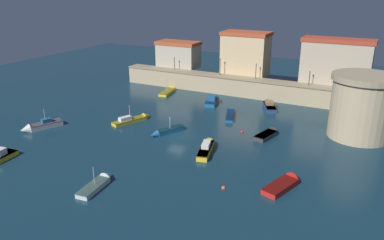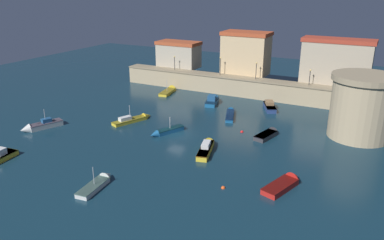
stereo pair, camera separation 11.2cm
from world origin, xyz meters
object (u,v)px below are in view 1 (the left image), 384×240
(quay_lamp_0, at_px, (174,60))
(moored_boat_5, at_px, (213,100))
(quay_lamp_3, at_px, (310,74))
(moored_boat_11, at_px, (230,114))
(mooring_buoy_1, at_px, (242,132))
(moored_boat_2, at_px, (40,126))
(moored_boat_9, at_px, (286,183))
(quay_lamp_2, at_px, (256,68))
(moored_boat_6, at_px, (269,134))
(moored_boat_7, at_px, (165,131))
(fortress_tower, at_px, (362,106))
(moored_boat_1, at_px, (169,90))
(moored_boat_0, at_px, (99,183))
(moored_boat_10, at_px, (269,105))
(moored_boat_8, at_px, (207,147))
(quay_lamp_1, at_px, (220,63))
(mooring_buoy_0, at_px, (223,188))
(moored_boat_3, at_px, (134,119))

(quay_lamp_0, relative_size, moored_boat_5, 0.46)
(quay_lamp_3, relative_size, moored_boat_5, 0.45)
(moored_boat_11, xyz_separation_m, mooring_buoy_1, (4.54, -6.44, -0.31))
(moored_boat_2, relative_size, mooring_buoy_1, 13.30)
(moored_boat_9, bearing_deg, quay_lamp_2, 41.83)
(moored_boat_6, xyz_separation_m, moored_boat_11, (-8.61, 6.07, -0.05))
(moored_boat_6, bearing_deg, mooring_buoy_1, 108.53)
(moored_boat_7, relative_size, mooring_buoy_1, 11.82)
(quay_lamp_3, bearing_deg, mooring_buoy_1, -106.81)
(moored_boat_9, bearing_deg, fortress_tower, 1.29)
(moored_boat_1, distance_m, moored_boat_11, 18.61)
(moored_boat_0, relative_size, moored_boat_1, 0.84)
(moored_boat_1, bearing_deg, moored_boat_10, -102.03)
(moored_boat_5, bearing_deg, mooring_buoy_1, -153.14)
(moored_boat_10, height_order, moored_boat_11, moored_boat_10)
(moored_boat_1, xyz_separation_m, moored_boat_5, (11.11, -2.80, 0.24))
(quay_lamp_2, xyz_separation_m, moored_boat_5, (-5.77, -7.23, -5.34))
(quay_lamp_2, distance_m, moored_boat_0, 42.08)
(moored_boat_2, bearing_deg, moored_boat_11, 150.72)
(moored_boat_0, distance_m, moored_boat_5, 34.33)
(quay_lamp_3, relative_size, moored_boat_11, 0.41)
(moored_boat_8, height_order, moored_boat_11, moored_boat_8)
(quay_lamp_2, relative_size, moored_boat_11, 0.46)
(quay_lamp_0, distance_m, quay_lamp_2, 18.17)
(quay_lamp_0, relative_size, moored_boat_9, 0.47)
(quay_lamp_1, height_order, moored_boat_7, quay_lamp_1)
(quay_lamp_0, distance_m, mooring_buoy_0, 44.92)
(moored_boat_0, bearing_deg, quay_lamp_1, -1.70)
(quay_lamp_0, relative_size, moored_boat_1, 0.43)
(moored_boat_0, height_order, moored_boat_8, moored_boat_0)
(moored_boat_1, distance_m, moored_boat_2, 28.44)
(quay_lamp_2, bearing_deg, moored_boat_0, -95.50)
(moored_boat_9, distance_m, mooring_buoy_0, 6.96)
(quay_lamp_0, distance_m, moored_boat_1, 7.09)
(moored_boat_8, bearing_deg, fortress_tower, -65.29)
(quay_lamp_3, height_order, moored_boat_0, quay_lamp_3)
(moored_boat_8, bearing_deg, mooring_buoy_0, -159.27)
(moored_boat_2, distance_m, mooring_buoy_1, 31.06)
(quay_lamp_0, bearing_deg, moored_boat_6, -34.79)
(quay_lamp_3, height_order, moored_boat_3, quay_lamp_3)
(moored_boat_6, relative_size, moored_boat_11, 0.78)
(moored_boat_1, xyz_separation_m, mooring_buoy_1, (21.32, -14.48, -0.31))
(moored_boat_7, distance_m, mooring_buoy_0, 17.76)
(quay_lamp_1, bearing_deg, moored_boat_3, -103.38)
(quay_lamp_3, relative_size, moored_boat_10, 0.45)
(moored_boat_2, distance_m, moored_boat_11, 30.66)
(moored_boat_1, height_order, mooring_buoy_0, moored_boat_1)
(moored_boat_5, bearing_deg, moored_boat_3, 140.63)
(moored_boat_7, bearing_deg, moored_boat_1, -127.09)
(quay_lamp_2, height_order, moored_boat_6, quay_lamp_2)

